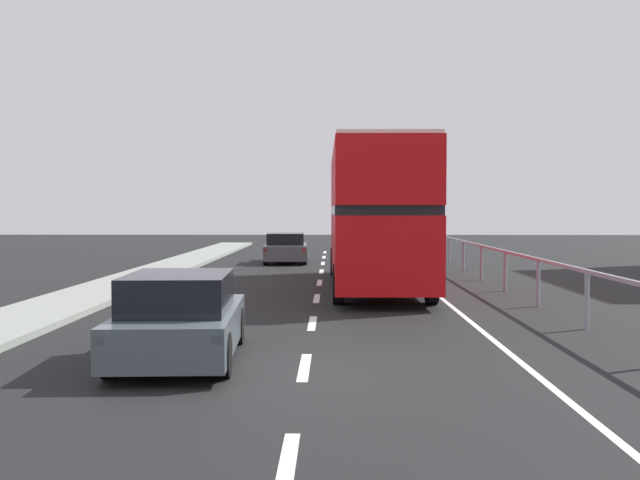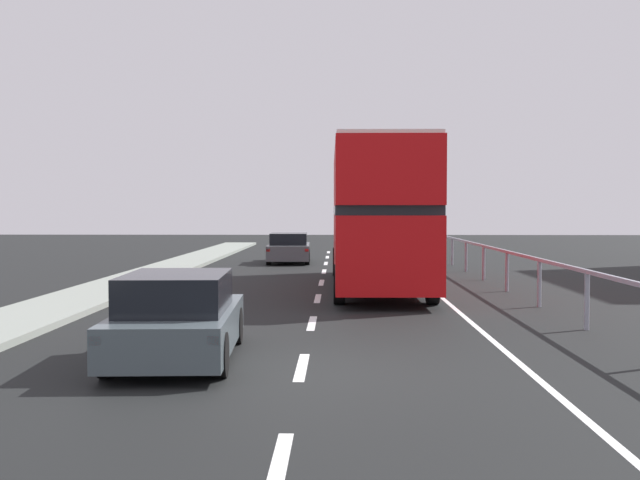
{
  "view_description": "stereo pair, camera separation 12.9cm",
  "coord_description": "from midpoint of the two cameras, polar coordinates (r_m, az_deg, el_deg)",
  "views": [
    {
      "loc": [
        0.42,
        -11.09,
        2.36
      ],
      "look_at": [
        0.15,
        5.29,
        1.7
      ],
      "focal_mm": 42.29,
      "sensor_mm": 36.0,
      "label": 1
    },
    {
      "loc": [
        0.55,
        -11.09,
        2.36
      ],
      "look_at": [
        0.15,
        5.29,
        1.7
      ],
      "focal_mm": 42.29,
      "sensor_mm": 36.0,
      "label": 2
    }
  ],
  "objects": [
    {
      "name": "ground_plane",
      "position": [
        11.36,
        -1.08,
        -9.95
      ],
      "size": [
        75.7,
        120.0,
        0.1
      ],
      "primitive_type": "cube",
      "color": "black"
    },
    {
      "name": "lane_paint_markings",
      "position": [
        20.23,
        5.81,
        -4.4
      ],
      "size": [
        3.47,
        46.0,
        0.01
      ],
      "color": "silver",
      "rests_on": "ground"
    },
    {
      "name": "bridge_side_railing",
      "position": [
        20.74,
        15.21,
        -1.67
      ],
      "size": [
        0.1,
        42.0,
        1.19
      ],
      "color": "gray",
      "rests_on": "ground"
    },
    {
      "name": "double_decker_bus_red",
      "position": [
        22.86,
        4.44,
        2.04
      ],
      "size": [
        2.7,
        11.26,
        4.21
      ],
      "rotation": [
        0.0,
        0.0,
        0.01
      ],
      "color": "red",
      "rests_on": "ground"
    },
    {
      "name": "hatchback_car_near",
      "position": [
        12.08,
        -10.38,
        -5.84
      ],
      "size": [
        1.95,
        4.16,
        1.37
      ],
      "rotation": [
        0.0,
        0.0,
        0.05
      ],
      "color": "#465358",
      "rests_on": "ground"
    },
    {
      "name": "sedan_car_ahead",
      "position": [
        33.58,
        -2.26,
        -0.63
      ],
      "size": [
        1.96,
        4.16,
        1.33
      ],
      "rotation": [
        0.0,
        0.0,
        0.03
      ],
      "color": "#4D4F54",
      "rests_on": "ground"
    }
  ]
}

